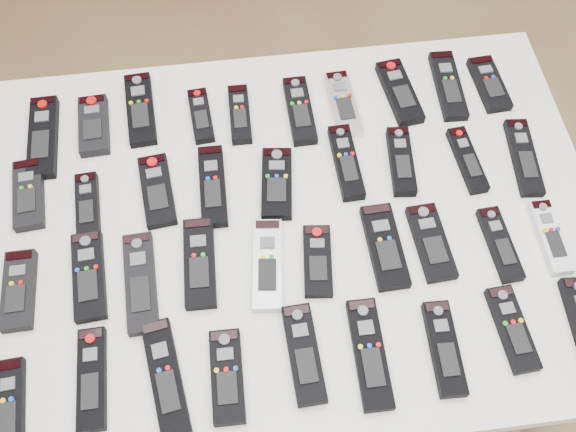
{
  "coord_description": "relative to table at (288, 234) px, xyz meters",
  "views": [
    {
      "loc": [
        -0.13,
        -0.71,
        1.89
      ],
      "look_at": [
        -0.05,
        -0.1,
        0.8
      ],
      "focal_mm": 40.0,
      "sensor_mm": 36.0,
      "label": 1
    }
  ],
  "objects": [
    {
      "name": "ground",
      "position": [
        0.05,
        0.1,
        -0.72
      ],
      "size": [
        4.0,
        4.0,
        0.0
      ],
      "primitive_type": "plane",
      "color": "brown",
      "rests_on": "ground"
    },
    {
      "name": "table",
      "position": [
        0.0,
        0.0,
        0.0
      ],
      "size": [
        1.25,
        0.88,
        0.78
      ],
      "color": "white",
      "rests_on": "ground"
    },
    {
      "name": "remote_0",
      "position": [
        -0.49,
        0.26,
        0.07
      ],
      "size": [
        0.06,
        0.21,
        0.02
      ],
      "primitive_type": "cube",
      "rotation": [
        0.0,
        0.0,
        0.02
      ],
      "color": "black",
      "rests_on": "table"
    },
    {
      "name": "remote_1",
      "position": [
        -0.39,
        0.28,
        0.07
      ],
      "size": [
        0.07,
        0.15,
        0.02
      ],
      "primitive_type": "cube",
      "rotation": [
        0.0,
        0.0,
        0.05
      ],
      "color": "black",
      "rests_on": "table"
    },
    {
      "name": "remote_2",
      "position": [
        -0.29,
        0.31,
        0.07
      ],
      "size": [
        0.07,
        0.19,
        0.02
      ],
      "primitive_type": "cube",
      "rotation": [
        0.0,
        0.0,
        0.06
      ],
      "color": "black",
      "rests_on": "table"
    },
    {
      "name": "remote_3",
      "position": [
        -0.16,
        0.28,
        0.07
      ],
      "size": [
        0.05,
        0.14,
        0.02
      ],
      "primitive_type": "cube",
      "rotation": [
        0.0,
        0.0,
        0.07
      ],
      "color": "black",
      "rests_on": "table"
    },
    {
      "name": "remote_4",
      "position": [
        -0.07,
        0.27,
        0.07
      ],
      "size": [
        0.05,
        0.15,
        0.02
      ],
      "primitive_type": "cube",
      "rotation": [
        0.0,
        0.0,
        -0.02
      ],
      "color": "black",
      "rests_on": "table"
    },
    {
      "name": "remote_5",
      "position": [
        0.06,
        0.26,
        0.07
      ],
      "size": [
        0.05,
        0.18,
        0.02
      ],
      "primitive_type": "cube",
      "rotation": [
        0.0,
        0.0,
        0.02
      ],
      "color": "black",
      "rests_on": "table"
    },
    {
      "name": "remote_6",
      "position": [
        0.16,
        0.27,
        0.07
      ],
      "size": [
        0.06,
        0.17,
        0.02
      ],
      "primitive_type": "cube",
      "rotation": [
        0.0,
        0.0,
        0.04
      ],
      "color": "#B7B7BC",
      "rests_on": "table"
    },
    {
      "name": "remote_7",
      "position": [
        0.29,
        0.29,
        0.07
      ],
      "size": [
        0.08,
        0.18,
        0.02
      ],
      "primitive_type": "cube",
      "rotation": [
        0.0,
        0.0,
        0.12
      ],
      "color": "black",
      "rests_on": "table"
    },
    {
      "name": "remote_8",
      "position": [
        0.4,
        0.29,
        0.07
      ],
      "size": [
        0.06,
        0.19,
        0.02
      ],
      "primitive_type": "cube",
      "rotation": [
        0.0,
        0.0,
        -0.04
      ],
      "color": "black",
      "rests_on": "table"
    },
    {
      "name": "remote_9",
      "position": [
        0.49,
        0.29,
        0.07
      ],
      "size": [
        0.06,
        0.15,
        0.02
      ],
      "primitive_type": "cube",
      "rotation": [
        0.0,
        0.0,
        0.06
      ],
      "color": "black",
      "rests_on": "table"
    },
    {
      "name": "remote_10",
      "position": [
        -0.51,
        0.12,
        0.07
      ],
      "size": [
        0.07,
        0.16,
        0.02
      ],
      "primitive_type": "cube",
      "rotation": [
        0.0,
        0.0,
        0.09
      ],
      "color": "black",
      "rests_on": "table"
    },
    {
      "name": "remote_11",
      "position": [
        -0.39,
        0.08,
        0.07
      ],
      "size": [
        0.05,
        0.15,
        0.02
      ],
      "primitive_type": "cube",
      "rotation": [
        0.0,
        0.0,
        0.06
      ],
      "color": "black",
      "rests_on": "table"
    },
    {
      "name": "remote_12",
      "position": [
        -0.25,
        0.1,
        0.07
      ],
      "size": [
        0.08,
        0.17,
        0.02
      ],
      "primitive_type": "cube",
      "rotation": [
        0.0,
        0.0,
        0.1
      ],
      "color": "black",
      "rests_on": "table"
    },
    {
      "name": "remote_13",
      "position": [
        -0.14,
        0.09,
        0.07
      ],
      "size": [
        0.05,
        0.19,
        0.02
      ],
      "primitive_type": "cube",
      "rotation": [
        0.0,
        0.0,
        -0.01
      ],
      "color": "black",
      "rests_on": "table"
    },
    {
      "name": "remote_14",
      "position": [
        -0.01,
        0.08,
        0.07
      ],
      "size": [
        0.08,
        0.17,
        0.02
      ],
      "primitive_type": "cube",
      "rotation": [
        0.0,
        0.0,
        -0.12
      ],
      "color": "black",
      "rests_on": "table"
    },
    {
      "name": "remote_15",
      "position": [
        0.14,
        0.12,
        0.07
      ],
      "size": [
        0.05,
        0.18,
        0.02
      ],
      "primitive_type": "cube",
      "rotation": [
        0.0,
        0.0,
        0.03
      ],
      "color": "black",
      "rests_on": "table"
    },
    {
      "name": "remote_16",
      "position": [
        0.25,
        0.1,
        0.07
      ],
      "size": [
        0.06,
        0.16,
        0.02
      ],
      "primitive_type": "cube",
      "rotation": [
        0.0,
        0.0,
        -0.1
      ],
      "color": "black",
      "rests_on": "table"
    },
    {
      "name": "remote_17",
      "position": [
        0.39,
        0.09,
        0.07
      ],
      "size": [
        0.05,
        0.16,
        0.02
      ],
      "primitive_type": "cube",
      "rotation": [
        0.0,
        0.0,
        0.08
      ],
      "color": "black",
      "rests_on": "table"
    },
    {
      "name": "remote_18",
      "position": [
        0.51,
        0.08,
        0.07
      ],
      "size": [
        0.06,
        0.19,
        0.02
      ],
      "primitive_type": "cube",
      "rotation": [
        0.0,
        0.0,
        -0.09
      ],
      "color": "black",
      "rests_on": "table"
    },
    {
      "name": "remote_19",
      "position": [
        -0.51,
        -0.09,
        0.07
      ],
      "size": [
        0.06,
        0.16,
        0.02
      ],
      "primitive_type": "cube",
      "rotation": [
        0.0,
        0.0,
        0.01
      ],
      "color": "black",
      "rests_on": "table"
    },
    {
      "name": "remote_20",
      "position": [
        -0.39,
        -0.08,
        0.07
      ],
      "size": [
        0.07,
        0.18,
        0.02
      ],
      "primitive_type": "cube",
      "rotation": [
        0.0,
        0.0,
        0.07
      ],
      "color": "black",
      "rests_on": "table"
    },
    {
      "name": "remote_21",
      "position": [
        -0.29,
        -0.1,
        0.07
      ],
      "size": [
        0.07,
        0.2,
        0.02
      ],
      "primitive_type": "cube",
      "rotation": [
        0.0,
        0.0,
        0.05
      ],
      "color": "black",
      "rests_on": "table"
    },
    {
      "name": "remote_22",
      "position": [
        -0.18,
        -0.08,
        0.07
      ],
      "size": [
        0.06,
        0.18,
        0.02
      ],
      "primitive_type": "cube",
      "rotation": [
        0.0,
        0.0,
        -0.03
      ],
      "color": "black",
      "rests_on": "table"
    },
    {
      "name": "remote_23",
      "position": [
        -0.05,
        -0.09,
        0.07
      ],
      "size": [
        0.08,
        0.19,
        0.02
      ],
      "primitive_type": "cube",
      "rotation": [
        0.0,
        0.0,
        -0.11
      ],
      "color": "#B7B7BC",
      "rests_on": "table"
    },
    {
      "name": "remote_24",
      "position": [
        0.04,
        -0.1,
        0.07
      ],
      "size": [
        0.07,
        0.15,
        0.02
      ],
      "primitive_type": "cube",
      "rotation": [
        0.0,
        0.0,
        -0.11
      ],
      "color": "black",
      "rests_on": "table"
    },
    {
      "name": "remote_25",
      "position": [
        0.18,
        -0.08,
        0.07
      ],
      "size": [
        0.07,
        0.18,
        0.02
      ],
      "primitive_type": "cube",
      "rotation": [
        0.0,
        0.0,
        0.03
      ],
      "color": "black",
      "rests_on": "table"
    },
    {
      "name": "remote_26",
      "position": [
        0.27,
        -0.09,
        0.07
      ],
      "size": [
        0.07,
        0.16,
        0.02
      ],
      "primitive_type": "cube",
      "rotation": [
        0.0,
        0.0,
        0.05
      ],
      "color": "black",
      "rests_on": "table"
    },
    {
      "name": "remote_27",
      "position": [
        0.4,
        -0.11,
        0.07
      ],
      "size": [
        0.05,
        0.16,
        0.02
      ],
      "primitive_type": "cube",
      "rotation": [
        0.0,
        0.0,
        0.06
      ],
      "color": "black",
      "rests_on": "table"
    },
    {
      "name": "remote_28",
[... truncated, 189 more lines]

